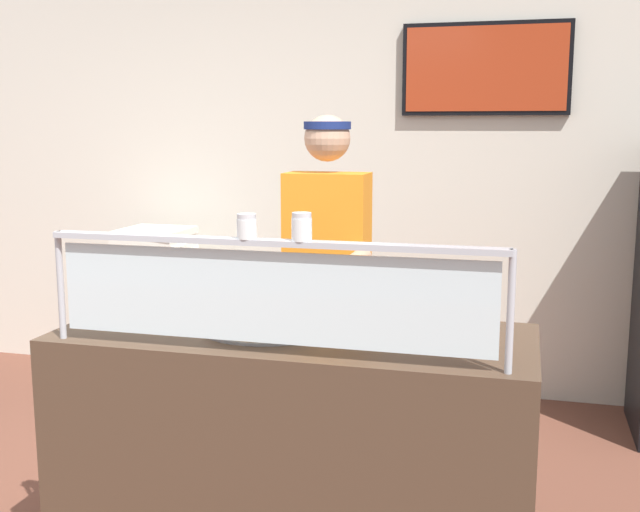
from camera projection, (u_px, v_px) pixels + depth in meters
name	position (u px, v px, depth m)	size (l,w,h in m)	color
ground_plane	(335.00, 492.00, 3.66)	(12.00, 12.00, 0.00)	brown
shop_rear_unit	(396.00, 181.00, 4.95)	(6.17, 0.13, 2.70)	silver
serving_counter	(295.00, 451.00, 2.97)	(1.77, 0.72, 0.95)	#4C3828
sneeze_guard	(268.00, 281.00, 2.57)	(1.60, 0.06, 0.39)	#B2B5BC
pizza_tray	(268.00, 323.00, 2.95)	(0.51, 0.51, 0.04)	#9EA0A8
pizza_server	(272.00, 320.00, 2.92)	(0.07, 0.28, 0.01)	#ADAFB7
parmesan_shaker	(247.00, 228.00, 2.56)	(0.07, 0.07, 0.08)	white
pepper_flake_shaker	(302.00, 229.00, 2.51)	(0.07, 0.07, 0.09)	white
worker_figure	(328.00, 279.00, 3.60)	(0.41, 0.50, 1.76)	#23232D
prep_shelf	(157.00, 327.00, 5.02)	(0.70, 0.55, 0.84)	#B7BABF
pizza_box_stack	(156.00, 246.00, 4.93)	(0.44, 0.43, 0.22)	silver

